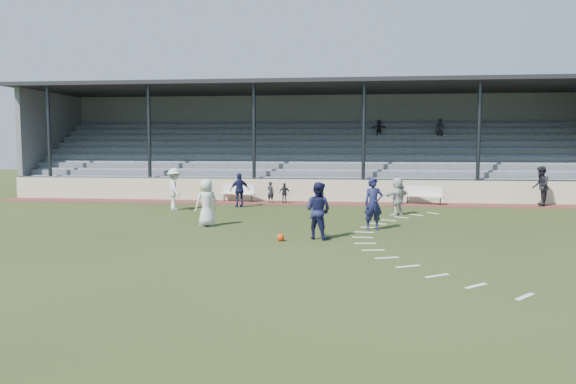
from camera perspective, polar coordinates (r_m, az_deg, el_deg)
The scene contains 19 objects.
ground at distance 19.38m, azimuth -0.89°, elevation -4.47°, with size 90.00×90.00×0.00m, color #2C3716.
cinder_track at distance 29.72m, azimuth 1.85°, elevation -1.14°, with size 34.00×2.00×0.02m, color #5B2824.
retaining_wall at distance 30.71m, azimuth 2.03°, elevation 0.16°, with size 34.00×0.18×1.20m, color beige.
bench_left at distance 30.64m, azimuth -5.08°, elevation 0.10°, with size 2.03×1.03×0.95m.
bench_right at distance 29.93m, azimuth 13.60°, elevation -0.13°, with size 2.01×1.13×0.95m.
trash_bin at distance 30.75m, azimuth -8.52°, elevation -0.21°, with size 0.51×0.51×0.81m, color gold.
football at distance 18.34m, azimuth -0.75°, elevation -4.63°, with size 0.24×0.24×0.24m, color red.
player_white_lead at distance 21.68m, azimuth -8.28°, elevation -1.08°, with size 0.89×0.58×1.83m, color silver.
player_navy_lead at distance 20.79m, azimuth 8.67°, elevation -1.21°, with size 0.70×0.46×1.92m, color #16183E.
player_navy_mid at distance 18.66m, azimuth 3.07°, elevation -1.90°, with size 0.93×0.72×1.90m, color #16183E.
player_white_wing at distance 27.25m, azimuth -11.44°, elevation 0.30°, with size 1.30×0.75×2.01m, color silver.
player_navy_wing at distance 27.96m, azimuth -4.93°, elevation 0.19°, with size 1.00×0.42×1.70m, color #16183E.
player_white_back at distance 25.32m, azimuth 11.03°, elevation -0.41°, with size 1.57×0.50×1.69m, color silver.
official at distance 30.97m, azimuth 24.28°, elevation 0.55°, with size 0.98×0.76×2.01m, color black.
sub_left_near at distance 29.93m, azimuth -1.78°, elevation -0.01°, with size 0.41×0.27×1.11m, color black.
sub_left_far at distance 29.66m, azimuth -0.34°, elevation -0.11°, with size 0.62×0.26×1.06m, color black.
sub_right at distance 29.90m, azimuth 11.41°, elevation -0.22°, with size 0.65×0.37×1.00m, color black.
grandstand at distance 35.31m, azimuth 2.69°, elevation 3.39°, with size 34.60×9.00×6.61m.
penalty_arc at distance 19.26m, azimuth 11.39°, elevation -4.61°, with size 3.89×14.63×0.01m.
Camera 1 is at (2.59, -18.94, 3.19)m, focal length 35.00 mm.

